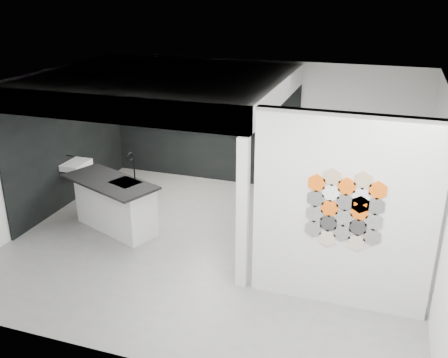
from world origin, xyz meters
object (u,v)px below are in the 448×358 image
(kitchen_island, at_px, (115,204))
(glass_vase, at_px, (264,128))
(kettle, at_px, (252,126))
(stockpot, at_px, (152,117))
(partition_panel, at_px, (343,214))
(glass_bowl, at_px, (264,128))
(wall_basin, at_px, (76,165))
(utensil_cup, at_px, (172,120))
(bottle_dark, at_px, (201,121))

(kitchen_island, distance_m, glass_vase, 3.62)
(kettle, bearing_deg, kitchen_island, -115.04)
(stockpot, bearing_deg, partition_panel, -39.14)
(kettle, xyz_separation_m, glass_bowl, (0.26, 0.00, -0.02))
(wall_basin, distance_m, utensil_cup, 2.46)
(partition_panel, height_order, kettle, partition_panel)
(kitchen_island, xyz_separation_m, glass_bowl, (2.08, 2.84, 0.86))
(glass_bowl, bearing_deg, kettle, 180.00)
(kettle, bearing_deg, glass_bowl, 7.57)
(partition_panel, xyz_separation_m, stockpot, (-4.75, 3.87, -0.00))
(kettle, relative_size, utensil_cup, 1.84)
(kitchen_island, xyz_separation_m, bottle_dark, (0.62, 2.84, 0.89))
(kettle, relative_size, glass_vase, 1.51)
(glass_vase, bearing_deg, bottle_dark, 180.00)
(glass_bowl, height_order, utensil_cup, glass_bowl)
(kettle, height_order, glass_bowl, kettle)
(stockpot, distance_m, glass_vase, 2.67)
(glass_bowl, relative_size, bottle_dark, 0.91)
(wall_basin, height_order, glass_bowl, glass_bowl)
(kettle, distance_m, glass_bowl, 0.26)
(partition_panel, height_order, glass_bowl, partition_panel)
(stockpot, height_order, glass_vase, stockpot)
(partition_panel, relative_size, kettle, 15.51)
(utensil_cup, bearing_deg, glass_vase, 0.00)
(wall_basin, xyz_separation_m, kitchen_island, (1.31, -0.77, -0.34))
(partition_panel, xyz_separation_m, glass_vase, (-2.08, 3.87, -0.02))
(partition_panel, relative_size, wall_basin, 4.67)
(partition_panel, xyz_separation_m, kitchen_island, (-4.15, 1.03, -0.89))
(stockpot, relative_size, utensil_cup, 1.97)
(partition_panel, distance_m, wall_basin, 5.78)
(wall_basin, bearing_deg, partition_panel, -18.23)
(bottle_dark, bearing_deg, stockpot, 180.00)
(partition_panel, bearing_deg, kitchen_island, 166.09)
(glass_vase, bearing_deg, kettle, 180.00)
(wall_basin, height_order, stockpot, stockpot)
(wall_basin, distance_m, kitchen_island, 1.56)
(wall_basin, xyz_separation_m, bottle_dark, (1.94, 2.07, 0.55))
(glass_bowl, relative_size, glass_vase, 1.26)
(kitchen_island, height_order, utensil_cup, kitchen_island)
(kettle, bearing_deg, utensil_cup, -172.43)
(kettle, bearing_deg, bottle_dark, -172.43)
(stockpot, relative_size, kettle, 1.07)
(partition_panel, bearing_deg, bottle_dark, 132.40)
(partition_panel, relative_size, kitchen_island, 1.37)
(stockpot, relative_size, glass_vase, 1.62)
(kitchen_island, relative_size, glass_vase, 17.15)
(stockpot, xyz_separation_m, kettle, (2.41, 0.00, -0.00))
(partition_panel, distance_m, kitchen_island, 4.37)
(kitchen_island, xyz_separation_m, stockpot, (-0.60, 2.84, 0.89))
(wall_basin, relative_size, utensil_cup, 6.11)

